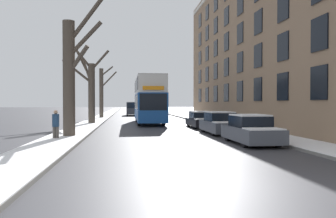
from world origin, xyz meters
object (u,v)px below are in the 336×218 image
object	(u,v)px
double_decker_bus	(149,98)
parked_car_0	(251,130)
bare_tree_left_0	(71,74)
oncoming_van	(132,108)
parked_car_1	(220,124)
pedestrian_left_sidewalk	(56,124)
bare_tree_left_1	(90,88)
bare_tree_left_2	(102,92)
parked_car_2	(201,120)

from	to	relation	value
double_decker_bus	parked_car_0	distance (m)	17.55
bare_tree_left_0	oncoming_van	world-z (taller)	bare_tree_left_0
double_decker_bus	parked_car_1	world-z (taller)	double_decker_bus
oncoming_van	pedestrian_left_sidewalk	bearing A→B (deg)	-97.33
bare_tree_left_0	oncoming_van	xyz separation A→B (m)	(4.10, 35.06, -2.47)
bare_tree_left_0	bare_tree_left_1	world-z (taller)	bare_tree_left_0
double_decker_bus	oncoming_van	size ratio (longest dim) A/B	2.07
bare_tree_left_1	parked_car_0	size ratio (longest dim) A/B	1.67
oncoming_van	parked_car_1	bearing A→B (deg)	-81.22
pedestrian_left_sidewalk	bare_tree_left_0	bearing A→B (deg)	78.23
bare_tree_left_2	oncoming_van	world-z (taller)	bare_tree_left_2
bare_tree_left_0	bare_tree_left_2	distance (m)	24.05
double_decker_bus	oncoming_van	bearing A→B (deg)	93.28
bare_tree_left_0	oncoming_van	bearing A→B (deg)	83.33
bare_tree_left_1	parked_car_1	bearing A→B (deg)	-47.95
bare_tree_left_1	bare_tree_left_0	bearing A→B (deg)	-88.94
parked_car_2	oncoming_van	world-z (taller)	oncoming_van
parked_car_0	parked_car_2	distance (m)	10.81
parked_car_1	pedestrian_left_sidewalk	size ratio (longest dim) A/B	2.69
parked_car_1	pedestrian_left_sidewalk	xyz separation A→B (m)	(-9.84, -2.92, 0.23)
bare_tree_left_1	pedestrian_left_sidewalk	distance (m)	13.68
parked_car_0	bare_tree_left_0	bearing A→B (deg)	157.98
bare_tree_left_1	parked_car_2	distance (m)	11.12
parked_car_1	oncoming_van	bearing A→B (deg)	98.78
oncoming_van	bare_tree_left_0	bearing A→B (deg)	-96.67
oncoming_van	pedestrian_left_sidewalk	distance (m)	36.66
bare_tree_left_1	oncoming_van	distance (m)	23.44
double_decker_bus	parked_car_2	distance (m)	7.57
bare_tree_left_1	parked_car_0	bearing A→B (deg)	-59.13
bare_tree_left_2	pedestrian_left_sidewalk	size ratio (longest dim) A/B	4.09
pedestrian_left_sidewalk	bare_tree_left_1	bearing A→B (deg)	100.47
bare_tree_left_2	double_decker_bus	world-z (taller)	bare_tree_left_2
bare_tree_left_0	bare_tree_left_2	size ratio (longest dim) A/B	1.20
pedestrian_left_sidewalk	parked_car_1	bearing A→B (deg)	28.47
parked_car_0	parked_car_2	size ratio (longest dim) A/B	0.95
bare_tree_left_0	parked_car_1	size ratio (longest dim) A/B	1.82
bare_tree_left_1	parked_car_0	world-z (taller)	bare_tree_left_1
oncoming_van	pedestrian_left_sidewalk	xyz separation A→B (m)	(-4.68, -36.36, -0.28)
bare_tree_left_2	parked_car_0	distance (m)	29.44
bare_tree_left_1	pedestrian_left_sidewalk	xyz separation A→B (m)	(-0.35, -13.44, -2.56)
bare_tree_left_0	parked_car_0	xyz separation A→B (m)	(9.27, -3.75, -2.99)
parked_car_2	pedestrian_left_sidewalk	bearing A→B (deg)	-139.61
parked_car_2	pedestrian_left_sidewalk	distance (m)	12.92
bare_tree_left_0	parked_car_2	xyz separation A→B (m)	(9.27, 7.07, -3.03)
bare_tree_left_2	parked_car_0	bearing A→B (deg)	-71.52
bare_tree_left_1	bare_tree_left_2	bearing A→B (deg)	89.05
bare_tree_left_0	bare_tree_left_1	bearing A→B (deg)	91.06
parked_car_1	oncoming_van	size ratio (longest dim) A/B	0.82
parked_car_2	bare_tree_left_0	bearing A→B (deg)	-142.67
double_decker_bus	bare_tree_left_1	bearing A→B (deg)	-168.51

